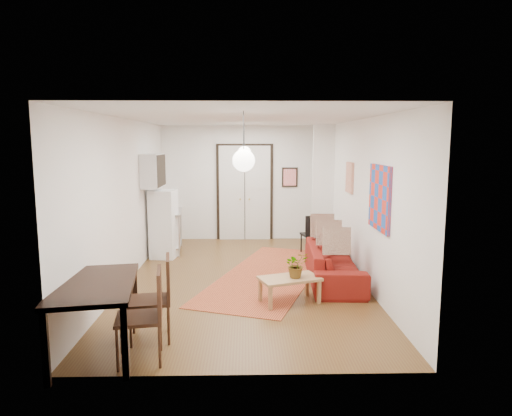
{
  "coord_description": "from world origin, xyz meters",
  "views": [
    {
      "loc": [
        0.03,
        -8.12,
        2.5
      ],
      "look_at": [
        0.22,
        0.45,
        1.25
      ],
      "focal_mm": 32.0,
      "sensor_mm": 36.0,
      "label": 1
    }
  ],
  "objects_px": {
    "coffee_table": "(290,281)",
    "dining_chair_far": "(141,306)",
    "fridge": "(164,224)",
    "dining_chair_near": "(151,289)",
    "dining_table": "(95,290)",
    "kitchen_counter": "(168,225)",
    "black_side_chair": "(311,230)",
    "sofa": "(334,264)"
  },
  "relations": [
    {
      "from": "dining_chair_near",
      "to": "black_side_chair",
      "type": "distance_m",
      "value": 5.15
    },
    {
      "from": "dining_chair_far",
      "to": "coffee_table",
      "type": "bearing_deg",
      "value": 123.61
    },
    {
      "from": "sofa",
      "to": "coffee_table",
      "type": "distance_m",
      "value": 1.39
    },
    {
      "from": "dining_table",
      "to": "dining_chair_near",
      "type": "bearing_deg",
      "value": 39.45
    },
    {
      "from": "fridge",
      "to": "coffee_table",
      "type": "bearing_deg",
      "value": -41.63
    },
    {
      "from": "sofa",
      "to": "coffee_table",
      "type": "bearing_deg",
      "value": 143.44
    },
    {
      "from": "fridge",
      "to": "dining_chair_far",
      "type": "xyz_separation_m",
      "value": [
        0.56,
        -4.65,
        -0.11
      ]
    },
    {
      "from": "black_side_chair",
      "to": "sofa",
      "type": "bearing_deg",
      "value": 80.97
    },
    {
      "from": "coffee_table",
      "to": "fridge",
      "type": "xyz_separation_m",
      "value": [
        -2.45,
        2.89,
        0.38
      ]
    },
    {
      "from": "dining_chair_far",
      "to": "black_side_chair",
      "type": "relative_size",
      "value": 1.19
    },
    {
      "from": "dining_chair_far",
      "to": "dining_table",
      "type": "bearing_deg",
      "value": -111.97
    },
    {
      "from": "sofa",
      "to": "black_side_chair",
      "type": "relative_size",
      "value": 2.47
    },
    {
      "from": "black_side_chair",
      "to": "coffee_table",
      "type": "bearing_deg",
      "value": 64.33
    },
    {
      "from": "coffee_table",
      "to": "dining_chair_far",
      "type": "bearing_deg",
      "value": -137.05
    },
    {
      "from": "fridge",
      "to": "dining_chair_near",
      "type": "distance_m",
      "value": 4.11
    },
    {
      "from": "sofa",
      "to": "kitchen_counter",
      "type": "xyz_separation_m",
      "value": [
        -3.35,
        2.35,
        0.29
      ]
    },
    {
      "from": "kitchen_counter",
      "to": "dining_chair_near",
      "type": "height_order",
      "value": "dining_chair_near"
    },
    {
      "from": "coffee_table",
      "to": "fridge",
      "type": "distance_m",
      "value": 3.81
    },
    {
      "from": "sofa",
      "to": "dining_chair_far",
      "type": "distance_m",
      "value": 3.99
    },
    {
      "from": "sofa",
      "to": "kitchen_counter",
      "type": "bearing_deg",
      "value": 58.35
    },
    {
      "from": "dining_table",
      "to": "kitchen_counter",
      "type": "bearing_deg",
      "value": 90.0
    },
    {
      "from": "sofa",
      "to": "black_side_chair",
      "type": "xyz_separation_m",
      "value": [
        -0.11,
        2.15,
        0.2
      ]
    },
    {
      "from": "sofa",
      "to": "dining_chair_far",
      "type": "xyz_separation_m",
      "value": [
        -2.79,
        -2.83,
        0.3
      ]
    },
    {
      "from": "sofa",
      "to": "fridge",
      "type": "distance_m",
      "value": 3.83
    },
    {
      "from": "kitchen_counter",
      "to": "dining_table",
      "type": "distance_m",
      "value": 5.06
    },
    {
      "from": "kitchen_counter",
      "to": "coffee_table",
      "type": "bearing_deg",
      "value": -60.14
    },
    {
      "from": "fridge",
      "to": "dining_table",
      "type": "height_order",
      "value": "fridge"
    },
    {
      "from": "fridge",
      "to": "dining_chair_near",
      "type": "xyz_separation_m",
      "value": [
        0.56,
        -4.07,
        -0.11
      ]
    },
    {
      "from": "dining_chair_near",
      "to": "fridge",
      "type": "bearing_deg",
      "value": 178.48
    },
    {
      "from": "dining_table",
      "to": "black_side_chair",
      "type": "xyz_separation_m",
      "value": [
        3.24,
        4.86,
        -0.24
      ]
    },
    {
      "from": "coffee_table",
      "to": "dining_chair_far",
      "type": "distance_m",
      "value": 2.6
    },
    {
      "from": "kitchen_counter",
      "to": "fridge",
      "type": "height_order",
      "value": "fridge"
    },
    {
      "from": "coffee_table",
      "to": "kitchen_counter",
      "type": "relative_size",
      "value": 0.81
    },
    {
      "from": "dining_chair_far",
      "to": "kitchen_counter",
      "type": "bearing_deg",
      "value": 176.81
    },
    {
      "from": "dining_table",
      "to": "dining_chair_far",
      "type": "relative_size",
      "value": 1.58
    },
    {
      "from": "kitchen_counter",
      "to": "black_side_chair",
      "type": "distance_m",
      "value": 3.25
    },
    {
      "from": "dining_chair_far",
      "to": "black_side_chair",
      "type": "xyz_separation_m",
      "value": [
        2.68,
        4.98,
        -0.1
      ]
    },
    {
      "from": "dining_table",
      "to": "dining_chair_far",
      "type": "bearing_deg",
      "value": -12.64
    },
    {
      "from": "fridge",
      "to": "dining_chair_far",
      "type": "relative_size",
      "value": 1.38
    },
    {
      "from": "kitchen_counter",
      "to": "dining_chair_far",
      "type": "height_order",
      "value": "dining_chair_far"
    },
    {
      "from": "black_side_chair",
      "to": "fridge",
      "type": "bearing_deg",
      "value": -6.05
    },
    {
      "from": "sofa",
      "to": "dining_table",
      "type": "relative_size",
      "value": 1.32
    }
  ]
}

